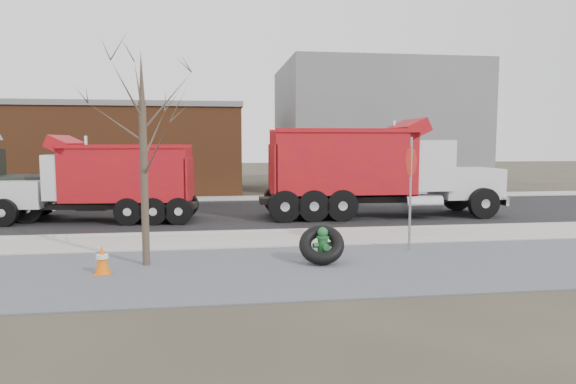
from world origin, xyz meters
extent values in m
plane|color=#383328|center=(0.00, 0.00, 0.00)|extent=(120.00, 120.00, 0.00)
cube|color=slate|center=(0.00, -3.50, 0.01)|extent=(60.00, 5.00, 0.03)
cube|color=#9E9B93|center=(0.00, 0.25, 0.03)|extent=(60.00, 2.50, 0.06)
cube|color=#9E9B93|center=(0.00, 1.55, 0.06)|extent=(60.00, 0.15, 0.11)
cube|color=black|center=(0.00, 6.30, 0.01)|extent=(60.00, 9.40, 0.02)
cube|color=#9E9B93|center=(0.00, 12.00, 0.03)|extent=(60.00, 2.00, 0.06)
cube|color=slate|center=(9.00, 18.00, 4.00)|extent=(12.00, 10.00, 8.00)
cube|color=brown|center=(-10.00, 17.00, 2.50)|extent=(20.00, 8.00, 5.00)
cube|color=slate|center=(-10.00, 17.00, 5.15)|extent=(20.20, 8.20, 0.30)
cylinder|color=#382D23|center=(-3.20, -2.60, 2.00)|extent=(0.18, 0.18, 4.00)
cone|color=#382D23|center=(-3.20, -2.60, 4.60)|extent=(0.14, 0.14, 1.20)
cylinder|color=#276736|center=(1.14, -2.94, 0.03)|extent=(0.49, 0.49, 0.07)
cylinder|color=#276736|center=(1.14, -2.94, 0.37)|extent=(0.26, 0.26, 0.67)
cylinder|color=#276736|center=(1.14, -2.94, 0.67)|extent=(0.33, 0.33, 0.06)
sphere|color=#276736|center=(1.14, -2.94, 0.78)|extent=(0.27, 0.27, 0.27)
cylinder|color=#276736|center=(1.14, -2.94, 0.89)|extent=(0.06, 0.06, 0.07)
cylinder|color=#276736|center=(0.96, -2.98, 0.47)|extent=(0.15, 0.15, 0.12)
cylinder|color=#276736|center=(1.33, -2.91, 0.47)|extent=(0.15, 0.15, 0.12)
cylinder|color=#276736|center=(1.18, -3.13, 0.44)|extent=(0.19, 0.16, 0.17)
torus|color=black|center=(1.10, -3.05, 0.50)|extent=(1.31, 1.21, 1.03)
cylinder|color=gray|center=(3.86, -1.82, 1.58)|extent=(0.07, 0.07, 3.17)
cylinder|color=#AC160C|center=(3.86, -1.82, 2.49)|extent=(0.60, 0.65, 0.86)
cube|color=#FE6608|center=(-4.08, -3.34, 0.02)|extent=(0.36, 0.36, 0.04)
cone|color=#FE6608|center=(-4.08, -3.34, 0.36)|extent=(0.34, 0.34, 0.66)
cylinder|color=white|center=(-4.08, -3.34, 0.43)|extent=(0.27, 0.27, 0.09)
cube|color=black|center=(4.96, 4.71, 0.73)|extent=(9.44, 1.13, 0.24)
cube|color=silver|center=(8.82, 4.64, 1.34)|extent=(2.46, 2.19, 1.21)
cube|color=silver|center=(9.89, 4.62, 1.34)|extent=(0.09, 1.93, 1.10)
cube|color=silver|center=(6.92, 4.67, 2.11)|extent=(1.81, 2.57, 1.98)
cube|color=black|center=(7.67, 4.66, 2.67)|extent=(0.09, 2.21, 0.88)
cube|color=#A8100E|center=(3.52, 4.73, 2.22)|extent=(5.56, 2.74, 2.43)
cylinder|color=silver|center=(6.09, 5.73, 2.61)|extent=(0.16, 0.16, 2.65)
cylinder|color=black|center=(9.04, 5.82, 0.63)|extent=(1.22, 0.35, 1.21)
cylinder|color=black|center=(9.00, 3.44, 0.63)|extent=(1.22, 0.35, 1.21)
cylinder|color=black|center=(2.22, 5.81, 0.63)|extent=(1.22, 0.35, 1.21)
cylinder|color=black|center=(2.18, 3.70, 0.63)|extent=(1.22, 0.35, 1.21)
cube|color=black|center=(-5.92, 4.80, 0.62)|extent=(7.48, 1.37, 0.20)
cube|color=silver|center=(-8.73, 5.02, 1.11)|extent=(2.13, 1.92, 1.00)
cube|color=silver|center=(-6.83, 4.87, 1.75)|extent=(1.61, 2.20, 1.64)
cube|color=black|center=(-7.58, 4.93, 2.21)|extent=(0.19, 1.82, 0.73)
cube|color=#A8100E|center=(-4.74, 4.71, 1.84)|extent=(4.71, 2.53, 2.00)
cylinder|color=silver|center=(-6.05, 3.95, 2.16)|extent=(0.14, 0.14, 2.19)
cylinder|color=black|center=(-9.00, 4.05, 0.52)|extent=(1.02, 0.35, 1.00)
cylinder|color=black|center=(-8.85, 6.01, 0.52)|extent=(1.02, 0.35, 1.00)
cylinder|color=black|center=(-3.72, 3.76, 0.52)|extent=(1.02, 0.35, 1.00)
cylinder|color=black|center=(-3.58, 5.50, 0.52)|extent=(1.02, 0.35, 1.00)
cube|color=black|center=(-8.69, 5.83, 1.20)|extent=(2.27, 2.04, 1.08)
cube|color=silver|center=(-7.63, 5.89, 1.20)|extent=(0.16, 1.72, 0.98)
cylinder|color=black|center=(-8.56, 6.90, 0.56)|extent=(1.10, 0.36, 1.08)
cylinder|color=black|center=(-8.43, 4.78, 0.56)|extent=(1.10, 0.36, 1.08)
camera|label=1|loc=(-1.52, -15.33, 3.03)|focal=32.00mm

